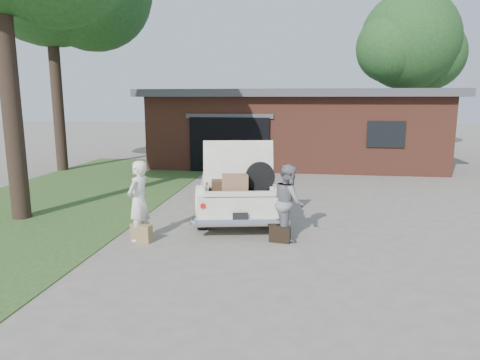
# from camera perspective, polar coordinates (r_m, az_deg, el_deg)

# --- Properties ---
(ground) EXTENTS (90.00, 90.00, 0.00)m
(ground) POSITION_cam_1_polar(r_m,az_deg,el_deg) (9.38, -0.53, -7.30)
(ground) COLOR gray
(ground) RESTS_ON ground
(grass_strip) EXTENTS (6.00, 16.00, 0.02)m
(grass_strip) POSITION_cam_1_polar(r_m,az_deg,el_deg) (13.97, -21.42, -1.98)
(grass_strip) COLOR #2D4C1E
(grass_strip) RESTS_ON ground
(house) EXTENTS (12.80, 7.80, 3.30)m
(house) POSITION_cam_1_polar(r_m,az_deg,el_deg) (20.33, 7.22, 7.16)
(house) COLOR brown
(house) RESTS_ON ground
(tree_right) EXTENTS (6.16, 5.36, 8.77)m
(tree_right) POSITION_cam_1_polar(r_m,az_deg,el_deg) (26.47, 21.80, 16.32)
(tree_right) COLOR #38281E
(tree_right) RESTS_ON ground
(sedan) EXTENTS (2.73, 5.10, 1.98)m
(sedan) POSITION_cam_1_polar(r_m,az_deg,el_deg) (11.12, -0.48, -0.62)
(sedan) COLOR white
(sedan) RESTS_ON ground
(woman_left) EXTENTS (0.52, 0.68, 1.67)m
(woman_left) POSITION_cam_1_polar(r_m,az_deg,el_deg) (9.09, -13.38, -2.72)
(woman_left) COLOR white
(woman_left) RESTS_ON ground
(woman_right) EXTENTS (0.80, 0.91, 1.59)m
(woman_right) POSITION_cam_1_polar(r_m,az_deg,el_deg) (8.99, 6.50, -2.90)
(woman_right) COLOR gray
(woman_right) RESTS_ON ground
(suitcase_left) EXTENTS (0.51, 0.31, 0.37)m
(suitcase_left) POSITION_cam_1_polar(r_m,az_deg,el_deg) (9.11, -13.01, -6.91)
(suitcase_left) COLOR #9A7D4E
(suitcase_left) RESTS_ON ground
(suitcase_right) EXTENTS (0.45, 0.20, 0.33)m
(suitcase_right) POSITION_cam_1_polar(r_m,az_deg,el_deg) (8.88, 5.32, -7.25)
(suitcase_right) COLOR black
(suitcase_right) RESTS_ON ground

